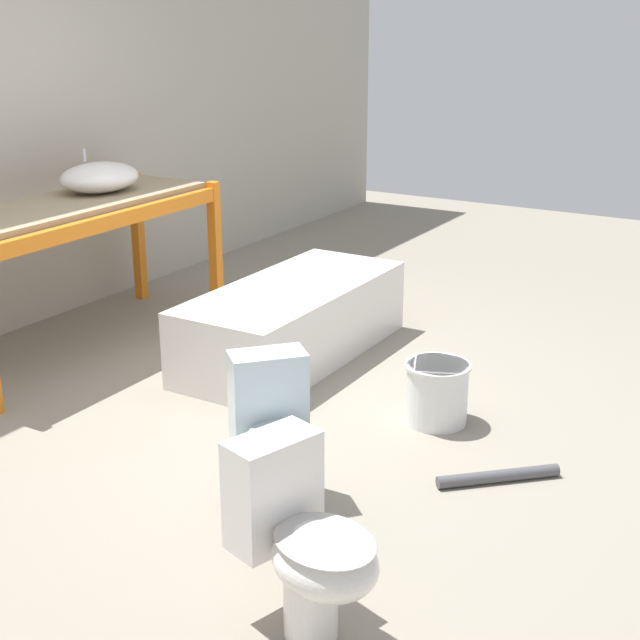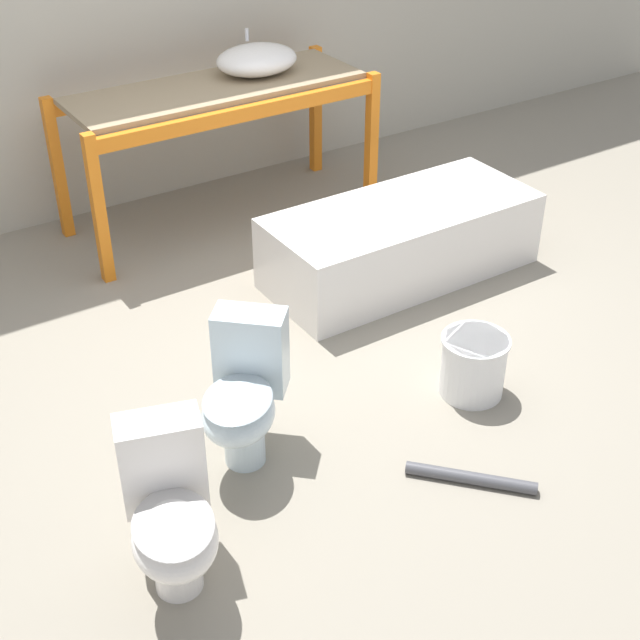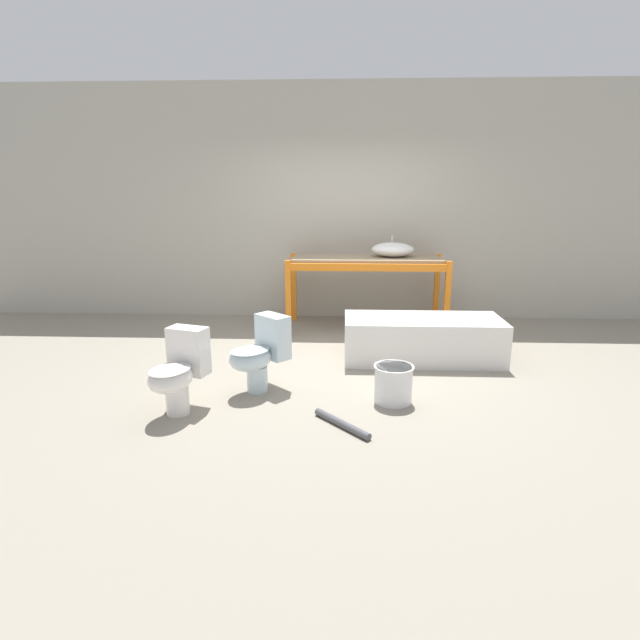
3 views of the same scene
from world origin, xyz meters
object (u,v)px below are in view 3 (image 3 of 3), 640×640
(sink_basin, at_px, (393,250))
(toilet_near, at_px, (178,371))
(toilet_far, at_px, (259,353))
(bucket_white, at_px, (393,383))
(bathtub_main, at_px, (422,336))

(sink_basin, distance_m, toilet_near, 3.47)
(toilet_far, height_order, bucket_white, toilet_far)
(toilet_far, relative_size, bucket_white, 1.98)
(sink_basin, height_order, bucket_white, sink_basin)
(sink_basin, xyz_separation_m, toilet_near, (-1.98, -2.77, -0.68))
(bathtub_main, bearing_deg, sink_basin, 99.57)
(bathtub_main, relative_size, toilet_far, 2.45)
(toilet_far, bearing_deg, sink_basin, 101.07)
(bucket_white, bearing_deg, bathtub_main, 69.90)
(bathtub_main, xyz_separation_m, bucket_white, (-0.42, -1.16, -0.09))
(toilet_near, distance_m, bucket_white, 1.81)
(sink_basin, height_order, toilet_far, sink_basin)
(toilet_near, bearing_deg, sink_basin, 71.70)
(bucket_white, bearing_deg, sink_basin, 85.36)
(bathtub_main, distance_m, toilet_far, 1.88)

